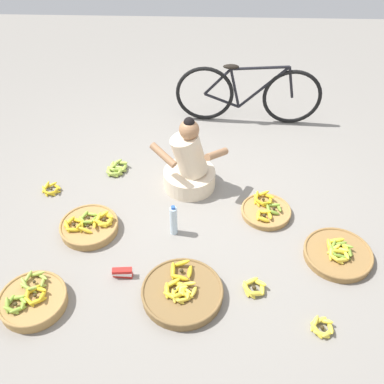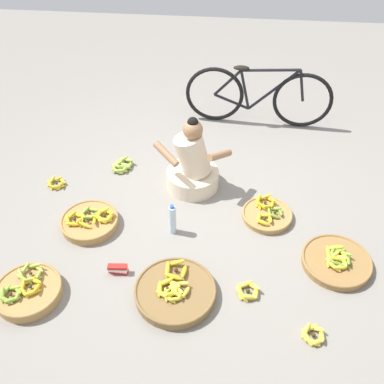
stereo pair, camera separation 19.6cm
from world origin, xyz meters
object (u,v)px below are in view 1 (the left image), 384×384
Objects in this scene: banana_basket_mid_left at (33,300)px; loose_bananas_front_left at (51,189)px; bicycle_leaning at (248,94)px; vendor_woman_front at (189,166)px; loose_bananas_front_right at (116,169)px; banana_basket_near_vendor at (338,254)px; loose_bananas_back_center at (254,288)px; banana_basket_near_bicycle at (182,292)px; loose_bananas_back_right at (322,327)px; banana_basket_front_center at (266,211)px; water_bottle at (174,220)px; packet_carton_stack at (122,273)px; banana_basket_back_left at (89,226)px.

banana_basket_mid_left is 1.35m from loose_bananas_front_left.
bicycle_leaning is 2.46m from loose_bananas_front_left.
loose_bananas_front_right is at bearing 165.00° from vendor_woman_front.
vendor_woman_front is at bearing 51.97° from banana_basket_mid_left.
loose_bananas_back_center is (-0.74, -0.37, -0.01)m from banana_basket_near_vendor.
loose_bananas_back_right is (1.04, -0.26, -0.02)m from banana_basket_near_bicycle.
banana_basket_front_center is 1.64× the size of loose_bananas_front_right.
vendor_woman_front is 1.40m from bicycle_leaning.
bicycle_leaning is at bearing 98.07° from loose_bananas_back_right.
water_bottle is (1.03, 0.81, 0.09)m from banana_basket_mid_left.
banana_basket_near_vendor is 2.62× the size of loose_bananas_back_center.
banana_basket_mid_left is at bearing -173.96° from banana_basket_near_bicycle.
loose_bananas_back_center is at bearing 7.46° from banana_basket_near_bicycle.
vendor_woman_front is 0.68m from water_bottle.
banana_basket_near_bicycle is 0.57m from loose_bananas_back_center.
loose_bananas_front_right is at bearing -143.65° from bicycle_leaning.
loose_bananas_back_center is (-0.07, -2.52, -0.33)m from bicycle_leaning.
loose_bananas_back_right is (0.30, -1.22, -0.01)m from banana_basket_front_center.
vendor_woman_front is 1.52× the size of banana_basket_mid_left.
banana_basket_front_center is (0.74, 0.96, -0.01)m from banana_basket_near_bicycle.
banana_basket_front_center is 2.12× the size of loose_bananas_back_center.
loose_bananas_back_center is 0.92m from water_bottle.
loose_bananas_front_right is at bearing 135.04° from loose_bananas_back_right.
vendor_woman_front is at bearing 5.73° from loose_bananas_front_left.
banana_basket_near_vendor is 3.55× the size of packet_carton_stack.
banana_basket_near_vendor is 1.82m from packet_carton_stack.
banana_basket_back_left is 0.63m from packet_carton_stack.
bicycle_leaning reaches higher than packet_carton_stack.
banana_basket_back_left is at bearing 173.67° from banana_basket_near_vendor.
loose_bananas_back_center is (1.71, 0.20, -0.03)m from banana_basket_mid_left.
bicycle_leaning is 3.62× the size of banana_basket_front_center.
banana_basket_near_vendor is at bearing 26.69° from loose_bananas_back_center.
bicycle_leaning reaches higher than loose_bananas_back_center.
banana_basket_front_center is at bearing -27.74° from vendor_woman_front.
banana_basket_front_center is at bearing 104.02° from loose_bananas_back_right.
banana_basket_back_left is (-0.88, -0.66, -0.20)m from vendor_woman_front.
water_bottle reaches higher than banana_basket_near_bicycle.
loose_bananas_front_left is (-0.23, 1.33, -0.03)m from banana_basket_mid_left.
bicycle_leaning is at bearing 51.55° from banana_basket_back_left.
loose_bananas_back_right is (1.04, -1.61, -0.23)m from vendor_woman_front.
loose_bananas_back_right is 0.63× the size of water_bottle.
bicycle_leaning is 2.93× the size of banana_basket_near_vendor.
water_bottle reaches higher than banana_basket_front_center.
banana_basket_near_vendor is 2.88× the size of loose_bananas_back_right.
banana_basket_front_center reaches higher than packet_carton_stack.
vendor_woman_front is at bearing 66.77° from packet_carton_stack.
loose_bananas_back_right is (0.41, -2.85, -0.33)m from bicycle_leaning.
banana_basket_mid_left is at bearing -108.43° from banana_basket_back_left.
loose_bananas_back_right is at bearing -57.07° from vendor_woman_front.
banana_basket_near_bicycle is (0.88, -0.69, -0.00)m from banana_basket_back_left.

